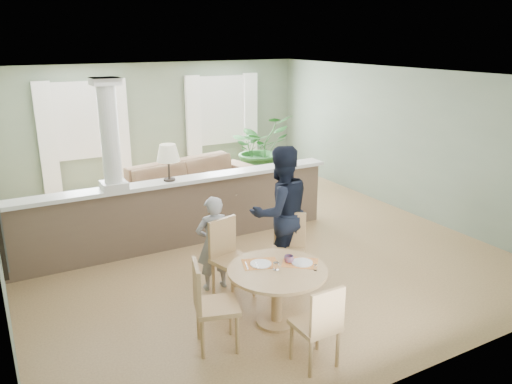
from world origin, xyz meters
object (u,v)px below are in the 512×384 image
dining_table (278,280)px  man_person (280,212)px  chair_side (209,302)px  sofa (192,184)px  chair_far_man (288,246)px  chair_near (320,323)px  chair_far_boy (229,254)px  houseplant (260,148)px  child_person (213,243)px

dining_table → man_person: (0.68, 1.06, 0.38)m
chair_side → sofa: bearing=-4.0°
chair_far_man → chair_near: (-0.69, -1.68, -0.04)m
chair_far_boy → chair_near: chair_far_boy is taller
sofa → chair_far_boy: bearing=-116.2°
houseplant → chair_near: bearing=-114.4°
houseplant → chair_near: 6.96m
chair_far_man → chair_side: chair_side is taller
chair_near → man_person: man_person is taller
chair_near → chair_side: 1.18m
houseplant → chair_near: size_ratio=1.68×
houseplant → chair_side: 6.62m
chair_far_man → man_person: bearing=122.1°
chair_far_man → sofa: bearing=131.3°
chair_far_man → child_person: child_person is taller
chair_far_boy → houseplant: bearing=41.0°
dining_table → child_person: child_person is taller
chair_side → child_person: child_person is taller
man_person → chair_side: bearing=36.9°
houseplant → chair_far_man: 5.14m
dining_table → man_person: bearing=57.1°
chair_far_man → child_person: (-0.92, 0.37, 0.09)m
sofa → houseplant: 2.29m
sofa → dining_table: size_ratio=2.61×
chair_near → man_person: (0.75, 1.98, 0.42)m
dining_table → chair_far_man: 0.99m
chair_far_man → chair_side: 1.74m
sofa → chair_far_man: bearing=-103.4°
chair_far_man → chair_near: 1.82m
chair_side → man_person: (1.58, 1.13, 0.38)m
houseplant → child_person: bearing=-126.0°
chair_far_boy → chair_near: size_ratio=1.10×
chair_far_boy → child_person: 0.29m
dining_table → chair_side: chair_side is taller
houseplant → chair_far_boy: size_ratio=1.52×
sofa → chair_near: bearing=-110.2°
chair_far_boy → dining_table: bearing=-93.5°
dining_table → chair_far_man: size_ratio=1.16×
chair_far_boy → chair_far_man: bearing=-23.9°
dining_table → chair_near: bearing=-94.1°
sofa → chair_far_boy: size_ratio=2.96×
sofa → houseplant: size_ratio=1.95×
sofa → chair_side: chair_side is taller
dining_table → chair_far_boy: size_ratio=1.13×
sofa → child_person: size_ratio=2.34×
chair_far_boy → man_person: size_ratio=0.55×
sofa → man_person: man_person is taller
sofa → chair_far_man: 3.71m
child_person → dining_table: bearing=106.8°
houseplant → child_person: size_ratio=1.20×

